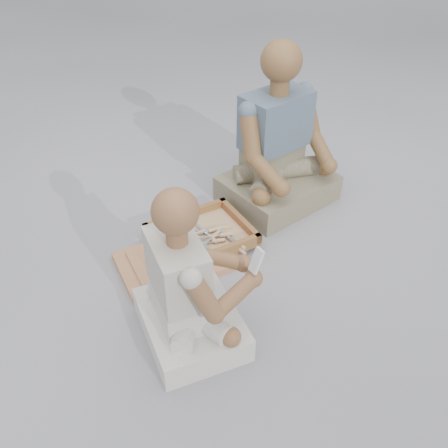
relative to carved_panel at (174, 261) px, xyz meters
name	(u,v)px	position (x,y,z in m)	size (l,w,h in m)	color
ground	(240,274)	(0.30, -0.22, -0.02)	(60.00, 60.00, 0.00)	#9C9BA0
carved_panel	(174,261)	(0.00, 0.00, 0.00)	(0.60, 0.40, 0.04)	brown
tool_tray	(201,236)	(0.20, 0.10, 0.04)	(0.59, 0.49, 0.07)	brown
chisel_0	(212,252)	(0.19, -0.08, 0.06)	(0.07, 0.22, 0.02)	silver
chisel_1	(213,236)	(0.25, 0.04, 0.07)	(0.20, 0.13, 0.02)	silver
chisel_2	(191,235)	(0.14, 0.11, 0.06)	(0.15, 0.18, 0.02)	silver
chisel_3	(210,230)	(0.26, 0.10, 0.06)	(0.22, 0.03, 0.02)	silver
chisel_4	(211,237)	(0.24, 0.05, 0.06)	(0.06, 0.22, 0.02)	silver
chisel_5	(238,243)	(0.35, -0.07, 0.06)	(0.08, 0.22, 0.02)	silver
chisel_6	(238,249)	(0.35, -0.10, 0.05)	(0.08, 0.22, 0.02)	silver
chisel_7	(220,228)	(0.33, 0.11, 0.05)	(0.22, 0.07, 0.02)	silver
chisel_8	(215,241)	(0.25, 0.01, 0.06)	(0.22, 0.07, 0.02)	silver
chisel_9	(222,235)	(0.30, 0.03, 0.06)	(0.22, 0.06, 0.02)	silver
chisel_10	(197,234)	(0.18, 0.11, 0.06)	(0.22, 0.05, 0.02)	silver
wood_chip_0	(223,254)	(0.28, -0.03, -0.02)	(0.02, 0.01, 0.00)	tan
wood_chip_1	(164,287)	(-0.11, -0.16, -0.02)	(0.02, 0.01, 0.00)	tan
wood_chip_2	(178,266)	(0.01, -0.02, -0.02)	(0.02, 0.01, 0.00)	tan
wood_chip_3	(236,205)	(0.55, 0.37, -0.02)	(0.02, 0.01, 0.00)	tan
wood_chip_4	(199,242)	(0.19, 0.12, -0.02)	(0.02, 0.01, 0.00)	tan
wood_chip_5	(242,237)	(0.44, 0.06, -0.02)	(0.02, 0.01, 0.00)	tan
wood_chip_6	(166,240)	(0.02, 0.21, -0.02)	(0.02, 0.01, 0.00)	tan
wood_chip_7	(162,234)	(0.02, 0.28, -0.02)	(0.02, 0.01, 0.00)	tan
wood_chip_8	(272,258)	(0.51, -0.18, -0.02)	(0.02, 0.01, 0.00)	tan
wood_chip_9	(144,247)	(-0.11, 0.21, -0.02)	(0.02, 0.01, 0.00)	tan
wood_chip_10	(221,204)	(0.47, 0.43, -0.02)	(0.02, 0.01, 0.00)	tan
wood_chip_11	(195,259)	(0.11, -0.01, -0.02)	(0.02, 0.01, 0.00)	tan
wood_chip_12	(212,219)	(0.35, 0.29, -0.02)	(0.02, 0.01, 0.00)	tan
craftsman	(188,292)	(-0.09, -0.50, 0.26)	(0.54, 0.53, 0.82)	silver
companion	(278,152)	(0.82, 0.35, 0.32)	(0.76, 0.67, 1.02)	gray
mobile_phone	(256,261)	(0.21, -0.56, 0.38)	(0.06, 0.06, 0.12)	silver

